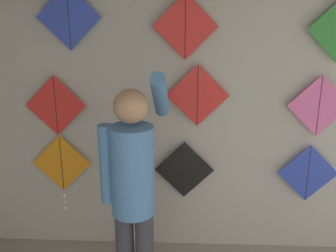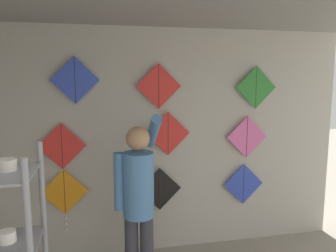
{
  "view_description": "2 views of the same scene",
  "coord_description": "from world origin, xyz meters",
  "px_view_note": "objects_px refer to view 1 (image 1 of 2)",
  "views": [
    {
      "loc": [
        -0.07,
        0.36,
        2.23
      ],
      "look_at": [
        -0.19,
        3.29,
        1.32
      ],
      "focal_mm": 40.0,
      "sensor_mm": 36.0,
      "label": 1
    },
    {
      "loc": [
        -0.76,
        -0.34,
        2.19
      ],
      "look_at": [
        0.0,
        3.29,
        1.65
      ],
      "focal_mm": 35.0,
      "sensor_mm": 36.0,
      "label": 2
    }
  ],
  "objects_px": {
    "kite_3": "(56,106)",
    "kite_6": "(69,17)",
    "kite_2": "(308,173)",
    "kite_4": "(198,96)",
    "kite_7": "(185,26)",
    "kite_0": "(62,167)",
    "kite_1": "(184,170)",
    "kite_5": "(319,106)",
    "shopkeeper": "(133,186)"
  },
  "relations": [
    {
      "from": "kite_4",
      "to": "kite_7",
      "type": "distance_m",
      "value": 0.59
    },
    {
      "from": "kite_0",
      "to": "kite_1",
      "type": "distance_m",
      "value": 1.14
    },
    {
      "from": "kite_4",
      "to": "kite_6",
      "type": "height_order",
      "value": "kite_6"
    },
    {
      "from": "kite_6",
      "to": "kite_7",
      "type": "height_order",
      "value": "kite_6"
    },
    {
      "from": "kite_7",
      "to": "kite_3",
      "type": "bearing_deg",
      "value": 180.0
    },
    {
      "from": "kite_3",
      "to": "kite_5",
      "type": "distance_m",
      "value": 2.3
    },
    {
      "from": "kite_1",
      "to": "kite_3",
      "type": "relative_size",
      "value": 1.0
    },
    {
      "from": "kite_7",
      "to": "shopkeeper",
      "type": "bearing_deg",
      "value": -113.67
    },
    {
      "from": "kite_0",
      "to": "kite_4",
      "type": "xyz_separation_m",
      "value": [
        1.25,
        0.0,
        0.69
      ]
    },
    {
      "from": "kite_0",
      "to": "kite_5",
      "type": "xyz_separation_m",
      "value": [
        2.29,
        0.0,
        0.61
      ]
    },
    {
      "from": "kite_0",
      "to": "kite_5",
      "type": "relative_size",
      "value": 1.38
    },
    {
      "from": "kite_2",
      "to": "kite_0",
      "type": "bearing_deg",
      "value": -179.97
    },
    {
      "from": "kite_2",
      "to": "kite_6",
      "type": "bearing_deg",
      "value": 180.0
    },
    {
      "from": "kite_3",
      "to": "kite_5",
      "type": "bearing_deg",
      "value": 0.0
    },
    {
      "from": "kite_5",
      "to": "kite_0",
      "type": "bearing_deg",
      "value": -179.97
    },
    {
      "from": "kite_2",
      "to": "kite_7",
      "type": "height_order",
      "value": "kite_7"
    },
    {
      "from": "kite_4",
      "to": "kite_7",
      "type": "height_order",
      "value": "kite_7"
    },
    {
      "from": "shopkeeper",
      "to": "kite_0",
      "type": "relative_size",
      "value": 2.46
    },
    {
      "from": "kite_0",
      "to": "kite_4",
      "type": "distance_m",
      "value": 1.43
    },
    {
      "from": "kite_2",
      "to": "kite_5",
      "type": "bearing_deg",
      "value": 0.0
    },
    {
      "from": "kite_0",
      "to": "kite_5",
      "type": "distance_m",
      "value": 2.37
    },
    {
      "from": "kite_6",
      "to": "kite_0",
      "type": "bearing_deg",
      "value": -179.66
    },
    {
      "from": "kite_6",
      "to": "shopkeeper",
      "type": "bearing_deg",
      "value": -52.77
    },
    {
      "from": "kite_2",
      "to": "kite_5",
      "type": "height_order",
      "value": "kite_5"
    },
    {
      "from": "shopkeeper",
      "to": "kite_3",
      "type": "height_order",
      "value": "shopkeeper"
    },
    {
      "from": "kite_1",
      "to": "kite_4",
      "type": "height_order",
      "value": "kite_4"
    },
    {
      "from": "kite_5",
      "to": "kite_6",
      "type": "distance_m",
      "value": 2.25
    },
    {
      "from": "shopkeeper",
      "to": "kite_1",
      "type": "height_order",
      "value": "shopkeeper"
    },
    {
      "from": "kite_2",
      "to": "kite_6",
      "type": "xyz_separation_m",
      "value": [
        -2.1,
        0.0,
        1.37
      ]
    },
    {
      "from": "kite_0",
      "to": "kite_5",
      "type": "height_order",
      "value": "kite_5"
    },
    {
      "from": "kite_0",
      "to": "kite_1",
      "type": "xyz_separation_m",
      "value": [
        1.14,
        0.0,
        -0.01
      ]
    },
    {
      "from": "kite_4",
      "to": "kite_5",
      "type": "xyz_separation_m",
      "value": [
        1.05,
        0.0,
        -0.08
      ]
    },
    {
      "from": "kite_2",
      "to": "kite_3",
      "type": "relative_size",
      "value": 1.0
    },
    {
      "from": "kite_4",
      "to": "kite_7",
      "type": "bearing_deg",
      "value": 180.0
    },
    {
      "from": "kite_3",
      "to": "kite_4",
      "type": "height_order",
      "value": "kite_4"
    },
    {
      "from": "kite_1",
      "to": "kite_3",
      "type": "bearing_deg",
      "value": 180.0
    },
    {
      "from": "shopkeeper",
      "to": "kite_3",
      "type": "relative_size",
      "value": 3.4
    },
    {
      "from": "kite_1",
      "to": "kite_3",
      "type": "xyz_separation_m",
      "value": [
        -1.15,
        0.0,
        0.6
      ]
    },
    {
      "from": "kite_1",
      "to": "kite_7",
      "type": "height_order",
      "value": "kite_7"
    },
    {
      "from": "kite_3",
      "to": "kite_4",
      "type": "distance_m",
      "value": 1.26
    },
    {
      "from": "kite_5",
      "to": "kite_6",
      "type": "bearing_deg",
      "value": 180.0
    },
    {
      "from": "kite_4",
      "to": "shopkeeper",
      "type": "bearing_deg",
      "value": -120.15
    },
    {
      "from": "shopkeeper",
      "to": "kite_5",
      "type": "distance_m",
      "value": 1.76
    },
    {
      "from": "kite_2",
      "to": "kite_7",
      "type": "relative_size",
      "value": 1.0
    },
    {
      "from": "kite_3",
      "to": "kite_6",
      "type": "relative_size",
      "value": 1.0
    },
    {
      "from": "shopkeeper",
      "to": "kite_5",
      "type": "xyz_separation_m",
      "value": [
        1.51,
        0.8,
        0.4
      ]
    },
    {
      "from": "kite_6",
      "to": "kite_7",
      "type": "bearing_deg",
      "value": 0.0
    },
    {
      "from": "kite_6",
      "to": "kite_7",
      "type": "xyz_separation_m",
      "value": [
        0.96,
        0.0,
        -0.07
      ]
    },
    {
      "from": "kite_0",
      "to": "kite_6",
      "type": "bearing_deg",
      "value": 0.34
    },
    {
      "from": "kite_1",
      "to": "kite_5",
      "type": "relative_size",
      "value": 1.0
    }
  ]
}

